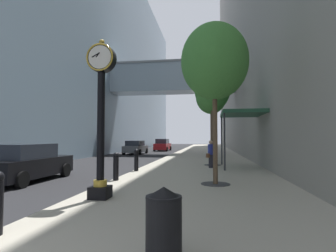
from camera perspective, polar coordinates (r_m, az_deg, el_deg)
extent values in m
plane|color=#262628|center=(28.82, 0.64, -6.30)|extent=(110.00, 110.00, 0.00)
cube|color=#ADA593|center=(31.54, 7.92, -5.82)|extent=(7.18, 80.00, 0.14)
cube|color=#849EB2|center=(37.36, -17.98, 16.70)|extent=(9.00, 80.00, 28.25)
cube|color=#93A8B7|center=(32.39, 1.10, 10.01)|extent=(15.23, 3.20, 3.28)
cube|color=gray|center=(32.82, 1.10, 13.01)|extent=(15.23, 3.40, 0.24)
cube|color=black|center=(8.21, -14.25, -13.51)|extent=(0.55, 0.55, 0.35)
cylinder|color=gold|center=(8.16, -14.23, -11.69)|extent=(0.38, 0.38, 0.18)
cylinder|color=black|center=(8.07, -14.10, 0.05)|extent=(0.22, 0.22, 3.15)
cylinder|color=black|center=(8.39, -13.95, 13.78)|extent=(0.84, 0.28, 0.84)
torus|color=gold|center=(8.26, -14.37, 14.06)|extent=(0.82, 0.05, 0.82)
cylinder|color=white|center=(8.26, -14.36, 14.05)|extent=(0.69, 0.01, 0.69)
cylinder|color=white|center=(8.53, -13.55, 13.51)|extent=(0.69, 0.01, 0.69)
sphere|color=gold|center=(8.54, -13.91, 16.95)|extent=(0.16, 0.16, 0.16)
cube|color=black|center=(8.29, -14.71, 14.47)|extent=(0.13, 0.01, 0.15)
cube|color=black|center=(8.32, -15.14, 14.37)|extent=(0.25, 0.01, 0.14)
cylinder|color=black|center=(11.40, -11.03, -8.86)|extent=(0.23, 0.23, 0.97)
sphere|color=black|center=(11.35, -11.00, -6.12)|extent=(0.24, 0.24, 0.24)
cylinder|color=black|center=(14.39, -6.76, -7.56)|extent=(0.23, 0.23, 0.97)
sphere|color=black|center=(14.35, -6.75, -5.39)|extent=(0.24, 0.24, 0.24)
cylinder|color=#333335|center=(10.48, 10.07, -12.05)|extent=(1.10, 1.10, 0.02)
cylinder|color=brown|center=(10.33, 9.99, -1.86)|extent=(0.18, 0.18, 3.73)
ellipsoid|color=#428438|center=(10.75, 9.88, 13.42)|extent=(2.58, 2.58, 2.97)
cylinder|color=#333335|center=(17.61, 9.50, -8.17)|extent=(1.10, 1.10, 0.02)
cylinder|color=#4C3D2D|center=(17.52, 9.45, -1.75)|extent=(0.18, 0.18, 3.96)
ellipsoid|color=#428438|center=(17.79, 9.39, 7.41)|extent=(2.28, 2.28, 2.62)
cylinder|color=#333335|center=(24.77, 9.26, -6.53)|extent=(1.10, 1.10, 0.02)
cylinder|color=brown|center=(24.71, 9.22, -1.35)|extent=(0.18, 0.18, 4.50)
ellipsoid|color=#428438|center=(25.00, 9.17, 6.24)|extent=(2.81, 2.81, 3.23)
cylinder|color=black|center=(4.08, -0.91, -20.97)|extent=(0.52, 0.52, 0.92)
cone|color=black|center=(3.95, -0.91, -13.93)|extent=(0.53, 0.53, 0.16)
cylinder|color=#23232D|center=(15.97, 9.12, -7.42)|extent=(0.37, 0.37, 0.76)
cylinder|color=navy|center=(15.93, 9.10, -4.96)|extent=(0.48, 0.48, 0.61)
sphere|color=tan|center=(15.92, 9.09, -3.44)|extent=(0.23, 0.23, 0.23)
cube|color=brown|center=(15.81, 8.50, -6.24)|extent=(0.22, 0.23, 0.24)
cube|color=#235138|center=(16.53, 15.45, 2.59)|extent=(2.40, 3.60, 0.20)
cylinder|color=#333338|center=(14.78, 11.94, -3.06)|extent=(0.10, 0.10, 3.20)
cylinder|color=#333338|center=(17.97, 11.36, -2.96)|extent=(0.10, 0.10, 3.20)
cube|color=slate|center=(31.64, -6.92, -4.87)|extent=(2.02, 4.26, 0.75)
cube|color=#282D38|center=(31.42, -7.03, -3.68)|extent=(1.73, 2.41, 0.61)
cylinder|color=black|center=(33.30, -7.70, -5.22)|extent=(0.24, 0.65, 0.64)
cylinder|color=black|center=(32.76, -4.60, -5.28)|extent=(0.24, 0.65, 0.64)
cylinder|color=black|center=(30.61, -9.41, -5.44)|extent=(0.24, 0.65, 0.64)
cylinder|color=black|center=(30.02, -6.05, -5.52)|extent=(0.24, 0.65, 0.64)
cube|color=black|center=(13.33, -27.80, -7.75)|extent=(1.90, 4.50, 0.78)
cube|color=#282D38|center=(13.10, -28.33, -4.80)|extent=(1.66, 2.52, 0.64)
cylinder|color=black|center=(15.13, -27.17, -8.21)|extent=(0.22, 0.64, 0.64)
cylinder|color=black|center=(14.11, -20.99, -8.75)|extent=(0.22, 0.64, 0.64)
cylinder|color=black|center=(11.59, -28.68, -10.01)|extent=(0.22, 0.64, 0.64)
cube|color=#AD191E|center=(38.98, -1.14, -4.37)|extent=(1.91, 4.38, 0.85)
cube|color=#282D38|center=(38.75, -1.20, -3.27)|extent=(1.64, 2.47, 0.69)
cylinder|color=black|center=(40.62, -1.96, -4.75)|extent=(0.24, 0.65, 0.64)
cylinder|color=black|center=(40.27, 0.52, -4.77)|extent=(0.24, 0.65, 0.64)
cylinder|color=black|center=(37.75, -2.92, -4.92)|extent=(0.24, 0.65, 0.64)
cylinder|color=black|center=(37.38, -0.25, -4.94)|extent=(0.24, 0.65, 0.64)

